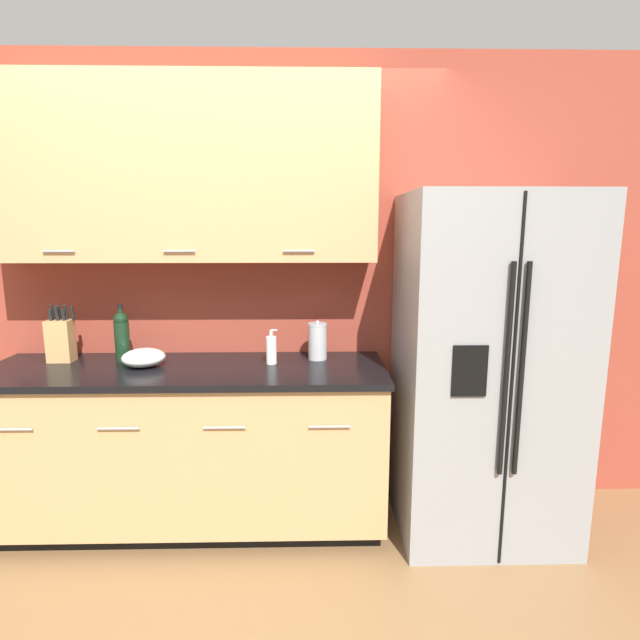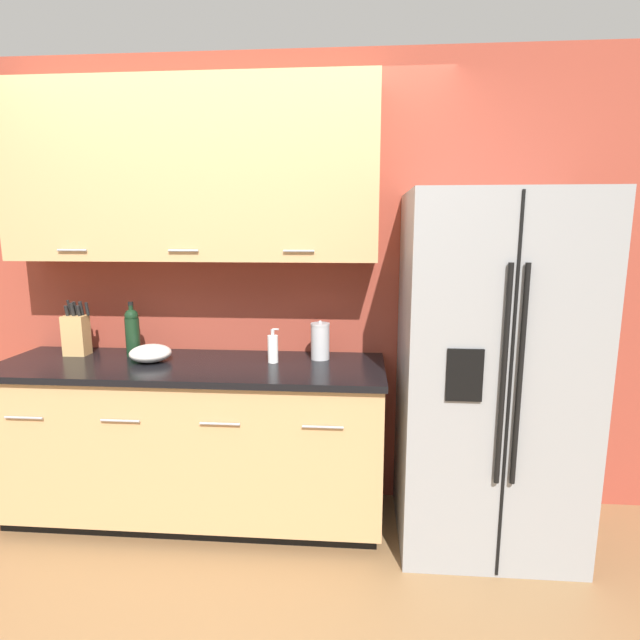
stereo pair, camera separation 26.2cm
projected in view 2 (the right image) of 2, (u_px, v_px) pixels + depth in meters
name	position (u px, v px, depth m)	size (l,w,h in m)	color
ground_plane	(185.00, 604.00, 2.21)	(14.00, 14.00, 0.00)	olive
wall_back	(221.00, 253.00, 2.89)	(10.00, 0.39, 2.60)	#993D2D
counter_unit	(194.00, 440.00, 2.81)	(2.12, 0.64, 0.92)	black
refrigerator	(489.00, 373.00, 2.56)	(0.89, 0.73, 1.82)	gray
knife_block	(76.00, 334.00, 2.88)	(0.14, 0.09, 0.32)	tan
wine_bottle	(132.00, 331.00, 2.86)	(0.08, 0.08, 0.31)	black
soap_dispenser	(273.00, 348.00, 2.73)	(0.06, 0.06, 0.19)	white
steel_canister	(320.00, 341.00, 2.79)	(0.11, 0.11, 0.22)	#B7B7BA
mixing_bowl	(150.00, 353.00, 2.75)	(0.23, 0.23, 0.09)	white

